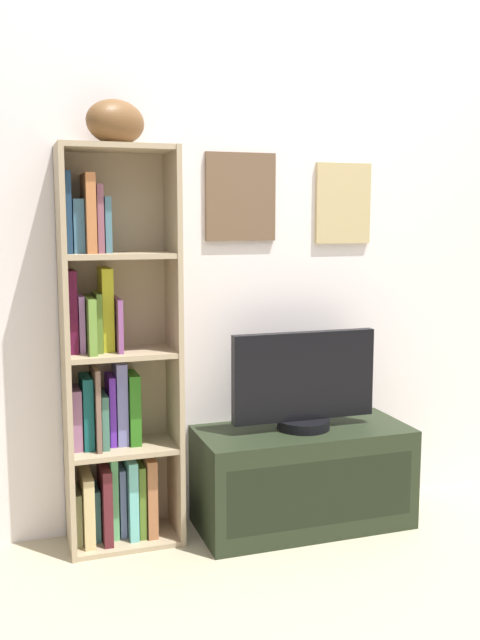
% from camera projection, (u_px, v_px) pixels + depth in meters
% --- Properties ---
extents(back_wall, '(4.80, 0.08, 2.41)m').
position_uv_depth(back_wall, '(277.00, 237.00, 3.07)').
color(back_wall, silver).
rests_on(back_wall, ground).
extents(bookshelf, '(0.44, 0.25, 1.55)m').
position_uv_depth(bookshelf, '(112.00, 375.00, 2.80)').
color(bookshelf, tan).
rests_on(bookshelf, ground).
extents(football, '(0.30, 0.28, 0.16)m').
position_uv_depth(football, '(116.00, 122.00, 2.65)').
color(football, brown).
rests_on(football, bookshelf).
extents(tv_stand, '(0.88, 0.40, 0.42)m').
position_uv_depth(tv_stand, '(303.00, 477.00, 3.01)').
color(tv_stand, black).
rests_on(tv_stand, ground).
extents(television, '(0.61, 0.22, 0.41)m').
position_uv_depth(television, '(304.00, 382.00, 2.95)').
color(television, black).
rests_on(television, tv_stand).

